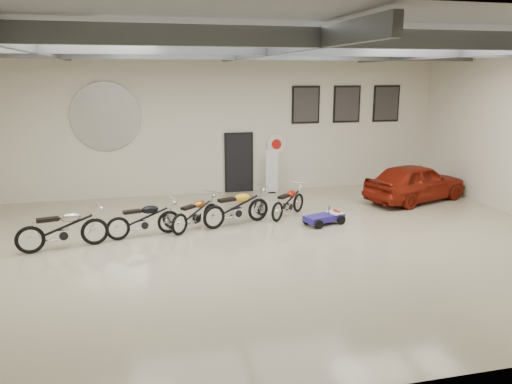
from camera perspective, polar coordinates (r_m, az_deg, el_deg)
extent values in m
cube|color=tan|center=(12.55, 1.28, -6.12)|extent=(16.00, 12.00, 0.01)
cube|color=slate|center=(11.87, 1.41, 17.30)|extent=(16.00, 12.00, 0.01)
cube|color=beige|center=(17.78, -3.64, 7.87)|extent=(16.00, 0.02, 5.00)
cube|color=black|center=(18.02, -1.98, 3.31)|extent=(0.92, 0.08, 2.10)
imported|color=maroon|center=(17.57, 17.78, 1.08)|extent=(2.70, 4.09, 1.30)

